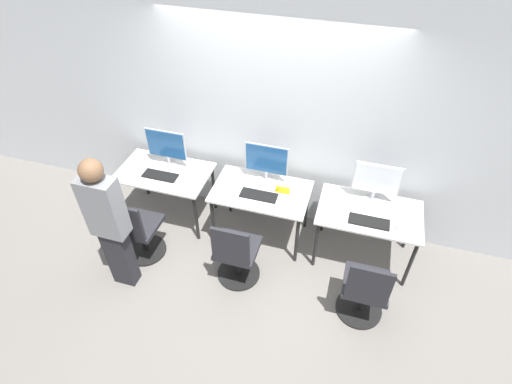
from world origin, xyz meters
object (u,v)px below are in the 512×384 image
(person_left, at_px, (109,222))
(mouse_center, at_px, (284,199))
(office_chair_left, at_px, (138,232))
(mouse_right, at_px, (399,226))
(keyboard_center, at_px, (259,195))
(office_chair_right, at_px, (364,292))
(mouse_left, at_px, (183,180))
(monitor_center, at_px, (266,162))
(monitor_right, at_px, (376,181))
(keyboard_right, at_px, (369,222))
(office_chair_center, at_px, (236,256))
(monitor_left, at_px, (166,147))
(keyboard_left, at_px, (160,176))

(person_left, distance_m, mouse_center, 1.84)
(office_chair_left, relative_size, mouse_right, 10.17)
(keyboard_center, height_order, office_chair_right, office_chair_right)
(mouse_left, xyz_separation_m, office_chair_right, (2.21, -0.70, -0.36))
(office_chair_left, xyz_separation_m, keyboard_center, (1.24, 0.62, 0.35))
(office_chair_left, bearing_deg, monitor_center, 36.69)
(monitor_right, bearing_deg, keyboard_right, -90.00)
(person_left, bearing_deg, office_chair_center, 17.05)
(mouse_left, distance_m, mouse_center, 1.21)
(monitor_left, bearing_deg, mouse_right, -6.26)
(person_left, height_order, office_chair_center, person_left)
(monitor_center, distance_m, office_chair_center, 1.11)
(office_chair_left, height_order, keyboard_right, office_chair_left)
(mouse_right, bearing_deg, office_chair_left, -168.39)
(person_left, bearing_deg, monitor_left, 88.79)
(monitor_left, xyz_separation_m, person_left, (-0.03, -1.23, -0.07))
(monitor_left, distance_m, monitor_right, 2.44)
(monitor_left, bearing_deg, monitor_right, 1.29)
(mouse_left, xyz_separation_m, keyboard_right, (2.14, -0.06, -0.01))
(office_chair_center, bearing_deg, mouse_right, 19.85)
(mouse_right, bearing_deg, office_chair_center, -160.15)
(keyboard_left, bearing_deg, office_chair_left, -92.18)
(office_chair_center, bearing_deg, keyboard_left, 151.34)
(mouse_left, bearing_deg, office_chair_center, -35.79)
(mouse_center, bearing_deg, office_chair_right, -35.70)
(monitor_left, xyz_separation_m, keyboard_center, (1.22, -0.25, -0.25))
(keyboard_center, xyz_separation_m, mouse_center, (0.29, 0.01, 0.01))
(office_chair_left, height_order, monitor_right, monitor_right)
(mouse_center, xyz_separation_m, office_chair_right, (1.00, -0.72, -0.36))
(keyboard_left, height_order, office_chair_left, office_chair_left)
(keyboard_center, bearing_deg, monitor_right, 13.91)
(person_left, height_order, mouse_right, person_left)
(monitor_center, bearing_deg, keyboard_center, -90.00)
(keyboard_center, xyz_separation_m, mouse_right, (1.52, -0.05, 0.01))
(monitor_right, bearing_deg, monitor_center, 179.83)
(mouse_left, distance_m, keyboard_right, 2.14)
(monitor_right, xyz_separation_m, mouse_right, (0.30, -0.36, -0.25))
(person_left, height_order, keyboard_center, person_left)
(keyboard_center, xyz_separation_m, office_chair_right, (1.29, -0.70, -0.35))
(mouse_left, xyz_separation_m, monitor_right, (2.14, 0.31, 0.25))
(mouse_center, bearing_deg, monitor_center, 134.67)
(keyboard_left, relative_size, office_chair_center, 0.46)
(monitor_left, height_order, person_left, person_left)
(monitor_right, distance_m, keyboard_right, 0.45)
(office_chair_center, relative_size, keyboard_right, 2.18)
(mouse_left, bearing_deg, monitor_left, 139.15)
(keyboard_left, distance_m, office_chair_right, 2.63)
(keyboard_left, bearing_deg, mouse_center, 0.36)
(monitor_center, bearing_deg, mouse_right, -13.29)
(keyboard_left, distance_m, person_left, 1.01)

